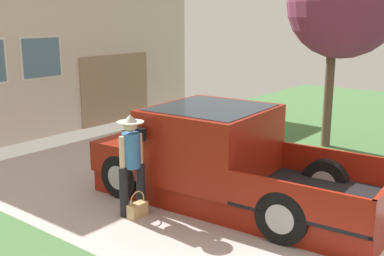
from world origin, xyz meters
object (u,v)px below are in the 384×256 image
(pickup_truck, at_px, (217,159))
(front_yard_tree, at_px, (346,3))
(handbag, at_px, (138,209))
(house_with_garage, at_px, (34,42))
(person_with_hat, at_px, (131,158))

(pickup_truck, height_order, front_yard_tree, front_yard_tree)
(handbag, height_order, house_with_garage, house_with_garage)
(front_yard_tree, bearing_deg, pickup_truck, 176.25)
(person_with_hat, xyz_separation_m, house_with_garage, (3.72, 8.15, 1.40))
(pickup_truck, relative_size, front_yard_tree, 1.08)
(person_with_hat, distance_m, house_with_garage, 9.07)
(handbag, xyz_separation_m, house_with_garage, (3.77, 8.31, 2.22))
(pickup_truck, xyz_separation_m, front_yard_tree, (4.69, -0.31, 2.76))
(person_with_hat, xyz_separation_m, front_yard_tree, (6.08, -1.01, 2.53))
(person_with_hat, relative_size, handbag, 3.82)
(house_with_garage, bearing_deg, pickup_truck, -104.72)
(house_with_garage, distance_m, front_yard_tree, 9.53)
(house_with_garage, bearing_deg, person_with_hat, -114.54)
(front_yard_tree, bearing_deg, house_with_garage, 104.43)
(handbag, bearing_deg, person_with_hat, 72.12)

